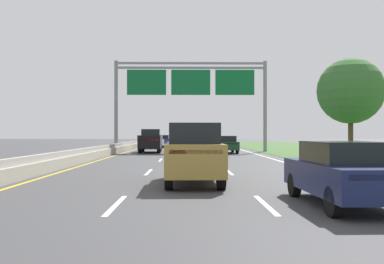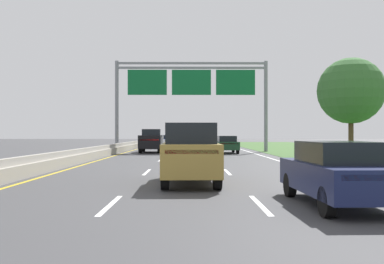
# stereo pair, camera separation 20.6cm
# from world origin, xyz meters

# --- Properties ---
(ground_plane) EXTENTS (220.00, 220.00, 0.00)m
(ground_plane) POSITION_xyz_m (0.00, 35.00, 0.00)
(ground_plane) COLOR #3D3D3F
(lane_striping) EXTENTS (11.96, 106.00, 0.01)m
(lane_striping) POSITION_xyz_m (0.00, 34.54, 0.00)
(lane_striping) COLOR white
(lane_striping) RESTS_ON ground
(grass_verge_right) EXTENTS (14.00, 110.00, 0.02)m
(grass_verge_right) POSITION_xyz_m (13.95, 35.00, 0.01)
(grass_verge_right) COLOR #3D602D
(grass_verge_right) RESTS_ON ground
(median_barrier_concrete) EXTENTS (0.60, 110.00, 0.85)m
(median_barrier_concrete) POSITION_xyz_m (-6.60, 35.00, 0.35)
(median_barrier_concrete) COLOR #A8A399
(median_barrier_concrete) RESTS_ON ground
(overhead_sign_gantry) EXTENTS (15.06, 0.42, 8.94)m
(overhead_sign_gantry) POSITION_xyz_m (0.30, 41.87, 6.38)
(overhead_sign_gantry) COLOR gray
(overhead_sign_gantry) RESTS_ON ground
(pickup_truck_black) EXTENTS (2.16, 5.46, 2.20)m
(pickup_truck_black) POSITION_xyz_m (-3.52, 40.21, 1.07)
(pickup_truck_black) COLOR black
(pickup_truck_black) RESTS_ON ground
(car_gold_centre_lane_suv) EXTENTS (2.00, 4.74, 2.11)m
(car_gold_centre_lane_suv) POSITION_xyz_m (0.13, 14.90, 1.10)
(car_gold_centre_lane_suv) COLOR #A38438
(car_gold_centre_lane_suv) RESTS_ON ground
(car_darkgreen_right_lane_sedan) EXTENTS (1.95, 4.45, 1.57)m
(car_darkgreen_right_lane_sedan) POSITION_xyz_m (3.50, 38.84, 0.82)
(car_darkgreen_right_lane_sedan) COLOR #193D23
(car_darkgreen_right_lane_sedan) RESTS_ON ground
(car_grey_left_lane_sedan) EXTENTS (1.89, 4.43, 1.57)m
(car_grey_left_lane_sedan) POSITION_xyz_m (-3.86, 51.09, 0.82)
(car_grey_left_lane_sedan) COLOR slate
(car_grey_left_lane_sedan) RESTS_ON ground
(car_blue_left_lane_sedan) EXTENTS (1.84, 4.41, 1.57)m
(car_blue_left_lane_sedan) POSITION_xyz_m (-3.53, 62.78, 0.82)
(car_blue_left_lane_sedan) COLOR navy
(car_blue_left_lane_sedan) RESTS_ON ground
(car_navy_right_lane_sedan) EXTENTS (1.93, 4.44, 1.57)m
(car_navy_right_lane_sedan) POSITION_xyz_m (3.75, 10.38, 0.82)
(car_navy_right_lane_sedan) COLOR #161E47
(car_navy_right_lane_sedan) RESTS_ON ground
(roadside_tree_mid) EXTENTS (4.75, 4.75, 7.23)m
(roadside_tree_mid) POSITION_xyz_m (11.74, 30.57, 4.85)
(roadside_tree_mid) COLOR #4C3823
(roadside_tree_mid) RESTS_ON ground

